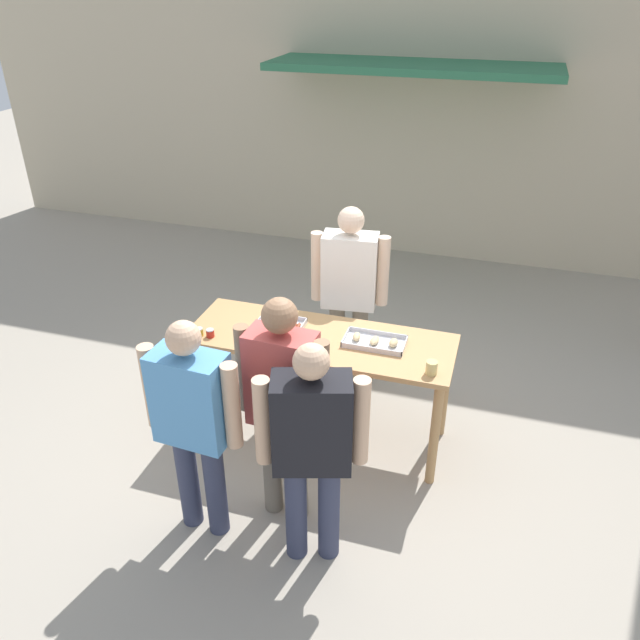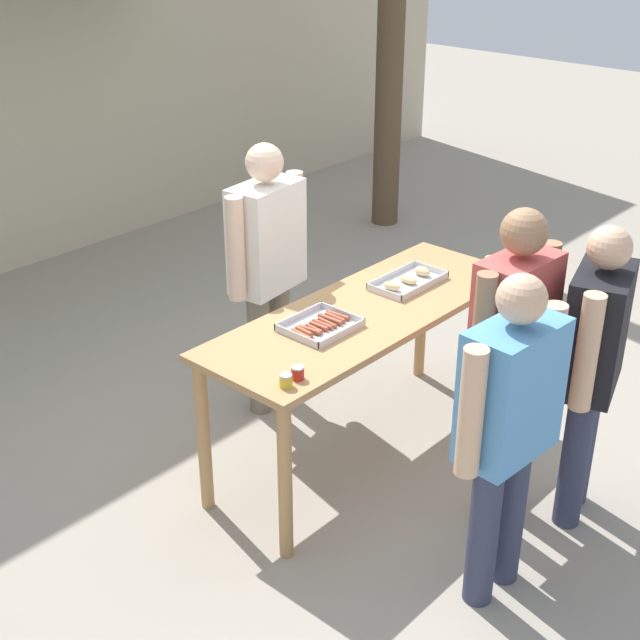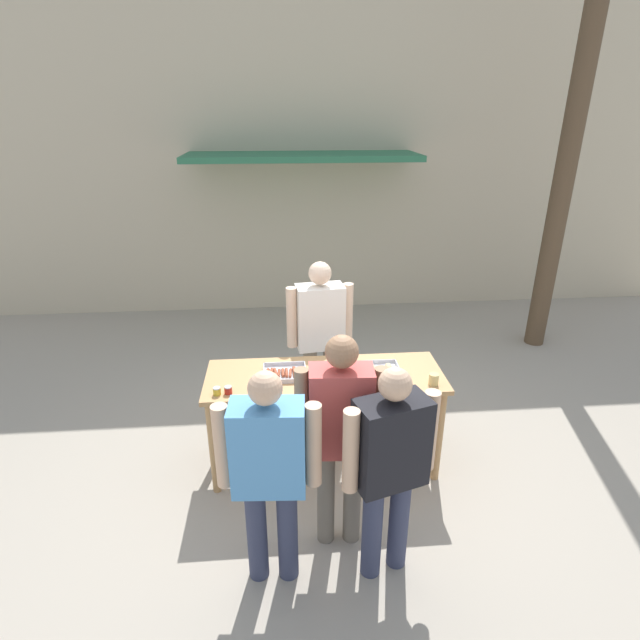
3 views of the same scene
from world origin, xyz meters
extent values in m
plane|color=#A39989|center=(0.00, 0.00, 0.00)|extent=(24.00, 24.00, 0.00)
cube|color=tan|center=(0.00, 0.00, 0.90)|extent=(2.03, 0.71, 0.04)
cylinder|color=tan|center=(-0.95, -0.29, 0.44)|extent=(0.07, 0.07, 0.88)
cylinder|color=tan|center=(0.95, -0.29, 0.44)|extent=(0.07, 0.07, 0.88)
cylinder|color=tan|center=(-0.95, 0.29, 0.44)|extent=(0.07, 0.07, 0.88)
cylinder|color=tan|center=(0.95, 0.29, 0.44)|extent=(0.07, 0.07, 0.88)
cube|color=silver|center=(-0.34, 0.03, 0.93)|extent=(0.36, 0.31, 0.01)
cube|color=silver|center=(-0.34, -0.12, 0.95)|extent=(0.36, 0.01, 0.03)
cube|color=silver|center=(-0.34, 0.18, 0.95)|extent=(0.36, 0.01, 0.03)
cube|color=silver|center=(-0.52, 0.03, 0.95)|extent=(0.01, 0.31, 0.03)
cube|color=silver|center=(-0.16, 0.03, 0.95)|extent=(0.01, 0.31, 0.03)
cylinder|color=brown|center=(-0.49, 0.02, 0.94)|extent=(0.04, 0.14, 0.03)
cylinder|color=brown|center=(-0.45, 0.04, 0.94)|extent=(0.04, 0.11, 0.03)
cylinder|color=brown|center=(-0.42, 0.03, 0.94)|extent=(0.04, 0.13, 0.03)
cylinder|color=brown|center=(-0.39, 0.03, 0.94)|extent=(0.03, 0.11, 0.02)
cylinder|color=brown|center=(-0.36, 0.02, 0.94)|extent=(0.03, 0.12, 0.03)
cylinder|color=brown|center=(-0.33, 0.03, 0.94)|extent=(0.03, 0.13, 0.03)
cylinder|color=brown|center=(-0.29, 0.02, 0.94)|extent=(0.03, 0.13, 0.02)
cylinder|color=brown|center=(-0.26, 0.03, 0.94)|extent=(0.03, 0.15, 0.03)
cylinder|color=brown|center=(-0.22, 0.03, 0.94)|extent=(0.03, 0.13, 0.03)
cylinder|color=brown|center=(-0.19, 0.04, 0.94)|extent=(0.04, 0.14, 0.03)
cube|color=silver|center=(0.41, 0.03, 0.93)|extent=(0.46, 0.25, 0.01)
cube|color=silver|center=(0.41, -0.09, 0.95)|extent=(0.46, 0.01, 0.03)
cube|color=silver|center=(0.41, 0.15, 0.95)|extent=(0.46, 0.01, 0.03)
cube|color=silver|center=(0.19, 0.03, 0.95)|extent=(0.01, 0.25, 0.03)
cube|color=silver|center=(0.64, 0.03, 0.95)|extent=(0.01, 0.25, 0.03)
ellipsoid|color=#D6B77F|center=(0.27, 0.04, 0.95)|extent=(0.06, 0.11, 0.05)
ellipsoid|color=#D6B77F|center=(0.41, 0.03, 0.95)|extent=(0.07, 0.12, 0.04)
ellipsoid|color=#D6B77F|center=(0.56, 0.03, 0.96)|extent=(0.06, 0.11, 0.05)
cylinder|color=gold|center=(-0.88, -0.24, 0.95)|extent=(0.06, 0.06, 0.06)
cylinder|color=#B2B2B7|center=(-0.88, -0.24, 0.98)|extent=(0.06, 0.06, 0.01)
cylinder|color=#B22319|center=(-0.79, -0.24, 0.95)|extent=(0.06, 0.06, 0.06)
cylinder|color=#B2B2B7|center=(-0.79, -0.24, 0.98)|extent=(0.06, 0.06, 0.01)
cylinder|color=#DBC67A|center=(0.87, -0.24, 0.97)|extent=(0.08, 0.08, 0.10)
cylinder|color=#756B5B|center=(-0.08, 0.76, 0.41)|extent=(0.14, 0.14, 0.81)
cylinder|color=#756B5B|center=(0.12, 0.79, 0.41)|extent=(0.14, 0.14, 0.81)
cube|color=silver|center=(0.02, 0.78, 1.13)|extent=(0.48, 0.31, 0.64)
sphere|color=beige|center=(0.02, 0.78, 1.58)|extent=(0.22, 0.22, 0.22)
cylinder|color=beige|center=(-0.26, 0.74, 1.15)|extent=(0.10, 0.10, 0.61)
cylinder|color=beige|center=(0.30, 0.81, 1.15)|extent=(0.10, 0.10, 0.61)
cylinder|color=#333851|center=(-0.36, -1.17, 0.39)|extent=(0.14, 0.14, 0.77)
cylinder|color=#333851|center=(-0.57, -1.15, 0.39)|extent=(0.14, 0.14, 0.77)
cube|color=#5193D1|center=(-0.46, -1.16, 1.08)|extent=(0.48, 0.28, 0.61)
sphere|color=#DBAD89|center=(-0.46, -1.16, 1.51)|extent=(0.21, 0.21, 0.21)
cylinder|color=#DBAD89|center=(-0.18, -1.18, 1.09)|extent=(0.10, 0.10, 0.58)
cylinder|color=#DBAD89|center=(-0.74, -1.14, 1.09)|extent=(0.10, 0.10, 0.58)
cylinder|color=#333851|center=(0.41, -1.14, 0.38)|extent=(0.14, 0.14, 0.77)
cylinder|color=#333851|center=(0.21, -1.20, 0.38)|extent=(0.14, 0.14, 0.77)
cube|color=black|center=(0.31, -1.17, 1.07)|extent=(0.51, 0.38, 0.61)
sphere|color=#DBAD89|center=(0.31, -1.17, 1.50)|extent=(0.21, 0.21, 0.21)
cylinder|color=#DBAD89|center=(0.58, -1.08, 1.09)|extent=(0.10, 0.10, 0.58)
cylinder|color=#DBAD89|center=(0.04, -1.25, 1.09)|extent=(0.10, 0.10, 0.58)
cylinder|color=#756B5B|center=(0.12, -0.89, 0.41)|extent=(0.13, 0.13, 0.81)
cylinder|color=#756B5B|center=(-0.07, -0.87, 0.41)|extent=(0.13, 0.13, 0.81)
cube|color=#C64C47|center=(0.02, -0.88, 1.13)|extent=(0.44, 0.26, 0.64)
sphere|color=#936B4C|center=(0.02, -0.88, 1.58)|extent=(0.22, 0.22, 0.22)
cylinder|color=#936B4C|center=(0.29, -0.89, 1.15)|extent=(0.10, 0.10, 0.61)
cylinder|color=#936B4C|center=(-0.24, -0.87, 1.15)|extent=(0.10, 0.10, 0.61)
camera|label=1|loc=(1.19, -3.85, 3.36)|focal=35.00mm
camera|label=2|loc=(-3.40, -2.71, 3.01)|focal=50.00mm
camera|label=3|loc=(-0.35, -3.71, 3.02)|focal=28.00mm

